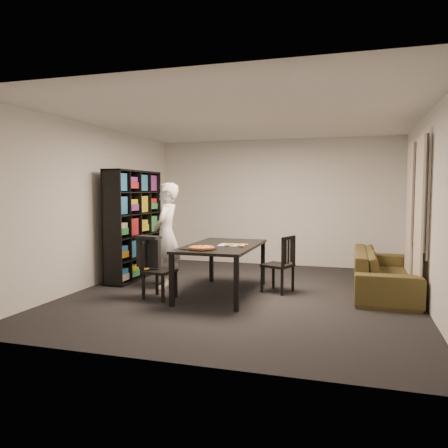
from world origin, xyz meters
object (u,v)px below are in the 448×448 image
(chair_right, at_px, (283,260))
(sofa, at_px, (384,272))
(baking_tray, at_px, (198,249))
(chair_left, at_px, (155,265))
(person, at_px, (166,235))
(bookshelf, at_px, (134,225))
(dining_table, at_px, (222,249))
(pepperoni_pizza, at_px, (202,248))

(chair_right, relative_size, sofa, 0.39)
(baking_tray, bearing_deg, chair_left, 173.05)
(chair_right, relative_size, person, 0.52)
(bookshelf, relative_size, dining_table, 1.06)
(pepperoni_pizza, bearing_deg, person, 137.77)
(chair_left, bearing_deg, baking_tray, -86.97)
(person, bearing_deg, pepperoni_pizza, 40.49)
(dining_table, distance_m, pepperoni_pizza, 0.60)
(dining_table, relative_size, chair_left, 2.15)
(dining_table, height_order, person, person)
(person, distance_m, pepperoni_pizza, 1.20)
(chair_left, bearing_deg, dining_table, -50.76)
(sofa, bearing_deg, pepperoni_pizza, 119.68)
(person, xyz_separation_m, sofa, (3.33, 0.59, -0.51))
(dining_table, distance_m, baking_tray, 0.60)
(chair_right, bearing_deg, pepperoni_pizza, -25.60)
(pepperoni_pizza, relative_size, sofa, 0.16)
(chair_right, distance_m, sofa, 1.56)
(bookshelf, relative_size, person, 1.13)
(baking_tray, xyz_separation_m, pepperoni_pizza, (0.06, -0.01, 0.02))
(dining_table, xyz_separation_m, baking_tray, (-0.17, -0.57, 0.07))
(chair_right, distance_m, pepperoni_pizza, 1.38)
(baking_tray, bearing_deg, pepperoni_pizza, -12.31)
(person, height_order, sofa, person)
(bookshelf, height_order, chair_right, bookshelf)
(person, relative_size, sofa, 0.76)
(bookshelf, height_order, person, bookshelf)
(dining_table, xyz_separation_m, pepperoni_pizza, (-0.11, -0.58, 0.09))
(dining_table, relative_size, baking_tray, 4.48)
(bookshelf, relative_size, sofa, 0.86)
(bookshelf, bearing_deg, dining_table, -21.28)
(dining_table, bearing_deg, bookshelf, 158.72)
(baking_tray, relative_size, pepperoni_pizza, 1.14)
(baking_tray, bearing_deg, bookshelf, 142.39)
(chair_right, bearing_deg, sofa, 126.16)
(person, bearing_deg, chair_left, 3.62)
(baking_tray, bearing_deg, person, 136.25)
(chair_left, relative_size, chair_right, 0.96)
(dining_table, bearing_deg, pepperoni_pizza, -101.18)
(bookshelf, distance_m, pepperoni_pizza, 2.17)
(bookshelf, height_order, dining_table, bookshelf)
(dining_table, height_order, baking_tray, baking_tray)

